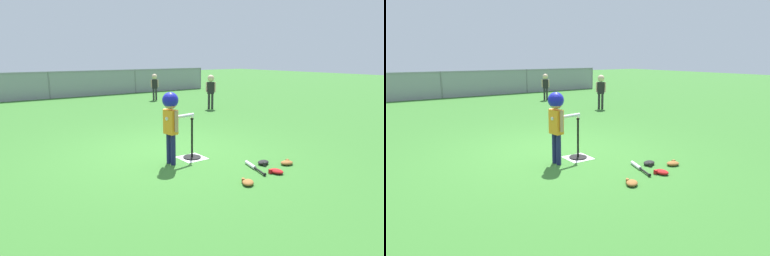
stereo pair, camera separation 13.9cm
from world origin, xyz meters
TOP-DOWN VIEW (x-y plane):
  - ground_plane at (0.00, 0.00)m, footprint 60.00×60.00m
  - home_plate at (0.20, -0.50)m, footprint 0.44×0.44m
  - batting_tee at (0.20, -0.50)m, footprint 0.32×0.32m
  - baseball_on_tee at (0.20, -0.50)m, footprint 0.07×0.07m
  - batter_child at (-0.27, -0.56)m, footprint 0.64×0.35m
  - fielder_deep_right at (3.45, 6.81)m, footprint 0.30×0.21m
  - fielder_near_left at (3.94, 3.72)m, footprint 0.27×0.26m
  - spare_bat_silver at (0.70, -1.50)m, footprint 0.25×0.62m
  - glove_by_plate at (0.13, -1.97)m, footprint 0.27×0.27m
  - glove_near_bats at (1.29, -1.72)m, footprint 0.25×0.20m
  - glove_tossed_aside at (0.82, -1.90)m, footprint 0.21×0.25m
  - glove_outfield_drop at (0.98, -1.48)m, footprint 0.24×0.20m
  - outfield_fence at (0.00, 9.80)m, footprint 16.06×0.06m

SIDE VIEW (x-z plane):
  - ground_plane at x=0.00m, z-range 0.00..0.00m
  - home_plate at x=0.20m, z-range 0.00..0.01m
  - spare_bat_silver at x=0.70m, z-range 0.00..0.06m
  - glove_by_plate at x=0.13m, z-range 0.00..0.07m
  - glove_near_bats at x=1.29m, z-range 0.00..0.07m
  - glove_tossed_aside at x=0.82m, z-range 0.00..0.07m
  - glove_outfield_drop at x=0.98m, z-range 0.00..0.07m
  - batting_tee at x=0.20m, z-range -0.24..0.48m
  - outfield_fence at x=0.00m, z-range 0.04..1.19m
  - fielder_deep_right at x=3.45m, z-range 0.15..1.23m
  - fielder_near_left at x=3.94m, z-range 0.17..1.33m
  - baseball_on_tee at x=0.20m, z-range 0.72..0.80m
  - batter_child at x=-0.27m, z-range 0.26..1.48m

